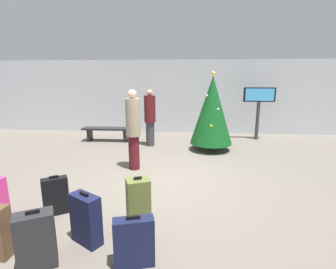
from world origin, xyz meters
The scene contains 12 objects.
ground_plane centered at (0.00, 0.00, 0.00)m, with size 16.00×16.00×0.00m, color #665E54.
back_wall centered at (0.00, 4.98, 1.43)m, with size 16.00×0.20×2.86m, color #B7BCC1.
holiday_tree centered at (1.37, 2.41, 1.23)m, with size 1.27×1.27×2.36m.
flight_info_kiosk centered at (3.13, 3.92, 1.33)m, with size 1.08×0.12×1.85m.
waiting_bench centered at (-2.14, 3.24, 0.37)m, with size 1.70×0.44×0.48m.
traveller_0 centered at (-0.62, 0.59, 1.01)m, with size 0.48×0.48×1.91m.
traveller_1 centered at (-0.56, 2.78, 0.96)m, with size 0.51×0.51×1.82m.
suitcase_0 centered at (-1.45, -1.56, 0.31)m, with size 0.42×0.35×0.65m.
suitcase_1 centered at (0.05, -2.62, 0.30)m, with size 0.50×0.29×0.64m.
suitcase_2 centered at (-0.04, -1.87, 0.38)m, with size 0.40×0.36×0.80m.
suitcase_3 centered at (-0.67, -2.25, 0.34)m, with size 0.48×0.40×0.72m.
suitcase_6 centered at (-1.07, -2.72, 0.34)m, with size 0.48×0.41×0.72m.
Camera 1 is at (0.65, -5.15, 2.17)m, focal length 26.93 mm.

